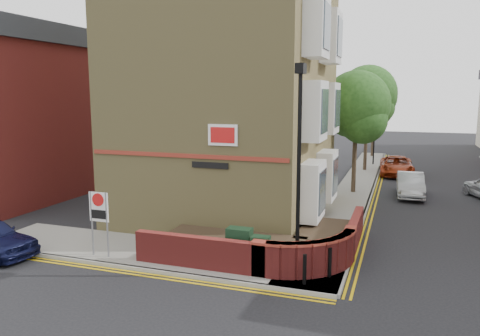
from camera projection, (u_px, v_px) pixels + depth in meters
name	position (u px, v px, depth m)	size (l,w,h in m)	color
ground	(234.00, 284.00, 13.79)	(120.00, 120.00, 0.00)	black
pavement_corner	(155.00, 253.00, 16.31)	(13.00, 3.00, 0.12)	gray
pavement_main	(356.00, 186.00, 28.04)	(2.00, 32.00, 0.12)	gray
kerb_side	(132.00, 268.00, 14.92)	(13.00, 0.15, 0.12)	gray
kerb_main_near	(374.00, 187.00, 27.72)	(0.15, 32.00, 0.12)	gray
yellow_lines_side	(127.00, 272.00, 14.69)	(13.00, 0.28, 0.01)	gold
yellow_lines_main	(378.00, 188.00, 27.64)	(0.28, 32.00, 0.01)	gold
corner_building	(235.00, 78.00, 21.18)	(8.95, 10.40, 13.60)	#978850
garden_wall	(259.00, 257.00, 16.12)	(6.80, 6.00, 1.20)	maroon
lamppost	(299.00, 169.00, 13.85)	(0.25, 0.50, 6.30)	black
utility_cabinet_large	(239.00, 246.00, 14.98)	(0.80, 0.45, 1.20)	black
utility_cabinet_small	(261.00, 253.00, 14.45)	(0.55, 0.40, 1.10)	black
bollard_near	(305.00, 269.00, 13.42)	(0.11, 0.11, 0.90)	black
bollard_far	(330.00, 262.00, 13.97)	(0.11, 0.11, 0.90)	black
zone_sign	(99.00, 212.00, 15.62)	(0.72, 0.07, 2.20)	slate
side_building	(25.00, 112.00, 25.40)	(6.40, 10.40, 9.00)	maroon
tree_near	(356.00, 109.00, 25.48)	(3.64, 3.65, 6.70)	#382B1E
tree_mid	(368.00, 98.00, 32.86)	(4.03, 4.03, 7.42)	#382B1E
tree_far	(374.00, 101.00, 40.36)	(3.81, 3.81, 7.00)	#382B1E
traffic_light_assembly	(375.00, 130.00, 35.87)	(0.20, 0.16, 4.20)	black
silver_car_near	(410.00, 185.00, 25.41)	(1.35, 3.88, 1.28)	#979B9E
red_car_main	(397.00, 166.00, 32.03)	(2.14, 4.64, 1.29)	#972C10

